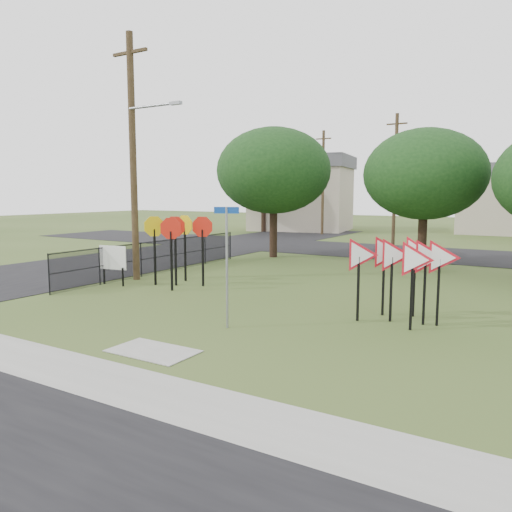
{
  "coord_description": "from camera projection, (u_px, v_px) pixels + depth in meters",
  "views": [
    {
      "loc": [
        7.76,
        -10.65,
        3.61
      ],
      "look_at": [
        -0.5,
        3.0,
        1.6
      ],
      "focal_mm": 35.0,
      "sensor_mm": 36.0,
      "label": 1
    }
  ],
  "objects": [
    {
      "name": "fence_run",
      "position": [
        159.0,
        256.0,
        22.59
      ],
      "size": [
        0.05,
        11.55,
        1.5
      ],
      "color": "black",
      "rests_on": "ground"
    },
    {
      "name": "far_pole_a",
      "position": [
        395.0,
        179.0,
        34.3
      ],
      "size": [
        1.4,
        0.24,
        9.0
      ],
      "color": "#473621",
      "rests_on": "ground"
    },
    {
      "name": "tree_far_left",
      "position": [
        264.0,
        176.0,
        46.51
      ],
      "size": [
        6.8,
        6.8,
        7.73
      ],
      "color": "black",
      "rests_on": "ground"
    },
    {
      "name": "planting_strip",
      "position": [
        37.0,
        397.0,
        8.89
      ],
      "size": [
        30.0,
        0.8,
        0.02
      ],
      "primitive_type": "cube",
      "color": "#33481B",
      "rests_on": "ground"
    },
    {
      "name": "yield_sign_cluster",
      "position": [
        404.0,
        259.0,
        13.87
      ],
      "size": [
        3.07,
        1.68,
        2.43
      ],
      "color": "black",
      "rests_on": "ground"
    },
    {
      "name": "utility_pole_main",
      "position": [
        134.0,
        154.0,
        20.36
      ],
      "size": [
        3.55,
        0.33,
        10.0
      ],
      "color": "#473621",
      "rests_on": "ground"
    },
    {
      "name": "street_left",
      "position": [
        146.0,
        258.0,
        28.12
      ],
      "size": [
        8.0,
        50.0,
        0.02
      ],
      "primitive_type": "cube",
      "color": "black",
      "rests_on": "ground"
    },
    {
      "name": "info_board",
      "position": [
        113.0,
        259.0,
        19.62
      ],
      "size": [
        1.24,
        0.22,
        1.56
      ],
      "color": "black",
      "rests_on": "ground"
    },
    {
      "name": "tree_near_mid",
      "position": [
        425.0,
        174.0,
        24.62
      ],
      "size": [
        6.0,
        6.0,
        6.8
      ],
      "color": "black",
      "rests_on": "ground"
    },
    {
      "name": "far_pole_c",
      "position": [
        323.0,
        182.0,
        43.5
      ],
      "size": [
        1.4,
        0.24,
        9.0
      ],
      "color": "#473621",
      "rests_on": "ground"
    },
    {
      "name": "street_name_sign",
      "position": [
        227.0,
        260.0,
        13.25
      ],
      "size": [
        0.63,
        0.27,
        3.26
      ],
      "color": "gray",
      "rests_on": "ground"
    },
    {
      "name": "curb_pad",
      "position": [
        153.0,
        351.0,
        11.44
      ],
      "size": [
        2.0,
        1.2,
        0.02
      ],
      "primitive_type": "cube",
      "color": "gray",
      "rests_on": "ground"
    },
    {
      "name": "tree_near_left",
      "position": [
        274.0,
        171.0,
        27.83
      ],
      "size": [
        6.4,
        6.4,
        7.27
      ],
      "color": "black",
      "rests_on": "ground"
    },
    {
      "name": "stop_sign_cluster",
      "position": [
        178.0,
        235.0,
        19.41
      ],
      "size": [
        2.42,
        2.12,
        2.75
      ],
      "color": "black",
      "rests_on": "ground"
    },
    {
      "name": "street_far",
      "position": [
        407.0,
        253.0,
        30.45
      ],
      "size": [
        60.0,
        8.0,
        0.02
      ],
      "primitive_type": "cube",
      "color": "black",
      "rests_on": "ground"
    },
    {
      "name": "ground",
      "position": [
        214.0,
        328.0,
        13.47
      ],
      "size": [
        140.0,
        140.0,
        0.0
      ],
      "primitive_type": "plane",
      "color": "#33481B"
    },
    {
      "name": "house_left",
      "position": [
        302.0,
        193.0,
        49.07
      ],
      "size": [
        10.58,
        8.88,
        7.2
      ],
      "color": "#B4A791",
      "rests_on": "ground"
    },
    {
      "name": "house_mid",
      "position": [
        510.0,
        198.0,
        44.99
      ],
      "size": [
        8.4,
        8.4,
        6.2
      ],
      "color": "#B4A791",
      "rests_on": "ground"
    },
    {
      "name": "sidewalk",
      "position": [
        90.0,
        376.0,
        9.91
      ],
      "size": [
        30.0,
        1.6,
        0.02
      ],
      "primitive_type": "cube",
      "color": "gray",
      "rests_on": "ground"
    }
  ]
}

